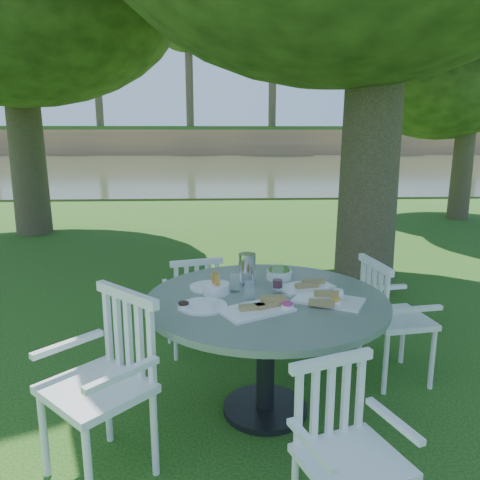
% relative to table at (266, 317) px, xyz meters
% --- Properties ---
extents(ground, '(140.00, 140.00, 0.00)m').
position_rel_table_xyz_m(ground, '(-0.09, 1.25, -0.67)').
color(ground, '#16400D').
rests_on(ground, ground).
extents(table, '(1.53, 1.53, 0.81)m').
position_rel_table_xyz_m(table, '(0.00, 0.00, 0.00)').
color(table, black).
rests_on(table, ground).
extents(chair_ne, '(0.50, 0.52, 0.92)m').
position_rel_table_xyz_m(chair_ne, '(0.93, 0.39, -0.13)').
color(chair_ne, white).
rests_on(chair_ne, ground).
extents(chair_nw, '(0.51, 0.49, 0.84)m').
position_rel_table_xyz_m(chair_nw, '(-0.50, 0.89, -0.18)').
color(chair_nw, white).
rests_on(chair_nw, ground).
extents(chair_sw, '(0.69, 0.69, 1.00)m').
position_rel_table_xyz_m(chair_sw, '(-0.88, -0.48, -0.08)').
color(chair_sw, white).
rests_on(chair_sw, ground).
extents(chair_se, '(0.53, 0.52, 0.84)m').
position_rel_table_xyz_m(chair_se, '(0.24, -0.99, -0.18)').
color(chair_se, white).
rests_on(chair_se, ground).
extents(tableware, '(1.16, 0.91, 0.23)m').
position_rel_table_xyz_m(tableware, '(-0.04, 0.08, 0.18)').
color(tableware, white).
rests_on(tableware, table).
extents(river, '(100.00, 28.00, 0.12)m').
position_rel_table_xyz_m(river, '(-0.09, 24.25, -0.67)').
color(river, '#383D24').
rests_on(river, ground).
extents(far_bank, '(100.00, 18.00, 15.20)m').
position_rel_table_xyz_m(far_bank, '(0.18, 42.37, 6.58)').
color(far_bank, '#9A7148').
rests_on(far_bank, ground).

